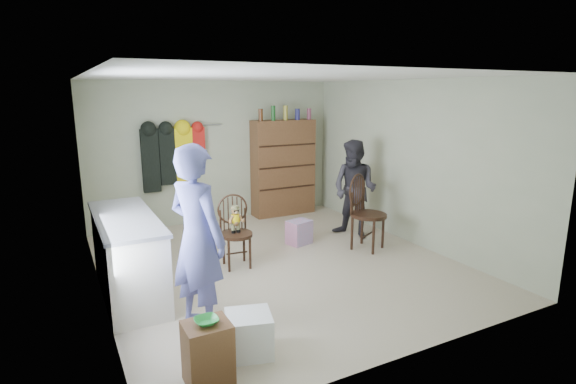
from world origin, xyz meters
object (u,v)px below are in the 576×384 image
chair_far (365,209)px  dresser (283,167)px  counter (128,255)px  chair_front (235,226)px

chair_far → dresser: (-0.18, 2.31, 0.30)m
chair_far → dresser: size_ratio=0.55×
counter → dresser: (3.20, 2.30, 0.44)m
chair_front → counter: bearing=-164.2°
counter → dresser: 3.96m
chair_front → dresser: bearing=55.5°
counter → chair_front: (1.42, 0.24, 0.08)m
chair_far → chair_front: bearing=145.7°
chair_front → dresser: size_ratio=0.47×
counter → chair_front: 1.44m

